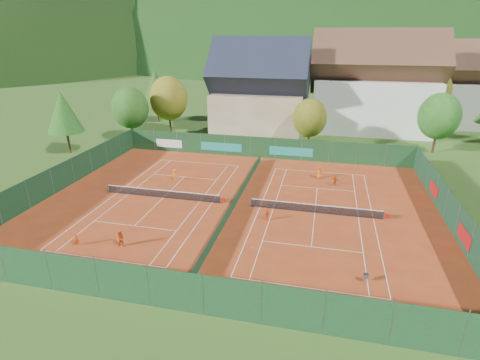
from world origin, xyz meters
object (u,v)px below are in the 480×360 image
Objects in this scene: player_left_near at (76,240)px; player_left_mid at (121,239)px; hotel_block_b at (448,89)px; player_left_far at (175,175)px; ball_hopper at (366,276)px; player_right_far_b at (335,181)px; chalet at (260,95)px; player_right_far_a at (319,173)px; player_right_near at (267,215)px; hotel_block_a at (374,89)px.

player_left_mid is (3.68, 0.71, 0.11)m from player_left_near.
hotel_block_b reaches higher than player_left_far.
ball_hopper is at bearing -7.36° from player_left_mid.
player_left_far reaches higher than player_right_far_b.
chalet reaches higher than player_left_near.
player_left_mid is 1.20× the size of player_right_far_b.
hotel_block_b is 41.89m from player_right_far_b.
hotel_block_b reaches higher than player_left_near.
player_right_far_b is (17.20, 17.66, -0.12)m from player_left_mid.
player_right_far_b reaches higher than ball_hopper.
player_left_mid reaches higher than ball_hopper.
chalet is 23.92m from player_right_far_a.
player_left_far is at bearing 46.16° from player_left_near.
chalet reaches higher than player_right_far_b.
ball_hopper is 0.54× the size of player_left_far.
hotel_block_b is 11.69× the size of player_right_far_a.
player_left_mid reaches higher than player_right_far_b.
player_right_near is at bearing -78.46° from chalet.
player_left_near is 0.83× the size of player_left_far.
player_left_near is (-7.98, -40.64, -6.01)m from chalet.
player_left_near is (-40.98, -54.64, -6.00)m from hotel_block_b.
player_right_far_b is (12.91, -22.26, -6.02)m from chalet.
hotel_block_a is 17.47× the size of player_left_near.
hotel_block_b is (33.00, 14.00, -0.01)m from chalet.
player_right_far_a reaches higher than player_right_far_b.
player_right_far_b is at bearing -59.90° from chalet.
hotel_block_a reaches higher than hotel_block_b.
player_right_far_a is (-3.90, 19.94, 0.18)m from ball_hopper.
ball_hopper is 25.62m from player_left_far.
hotel_block_a reaches higher than ball_hopper.
player_right_near is (-12.34, -38.61, -6.78)m from hotel_block_a.
chalet reaches higher than player_left_far.
chalet is 19.94m from hotel_block_a.
player_right_far_a is at bearing -42.28° from player_right_far_b.
player_right_far_a is at bearing -61.52° from chalet.
hotel_block_a reaches higher than player_right_far_b.
ball_hopper is 0.66× the size of player_right_near.
player_left_mid is 24.66m from player_right_far_b.
hotel_block_a is 46.99m from ball_hopper.
player_right_far_b is (18.52, 2.77, -0.14)m from player_left_far.
chalet is 26.43m from player_right_far_b.
chalet is 26.32m from player_left_far.
hotel_block_b is (14.00, 8.00, -0.76)m from hotel_block_a.
player_left_mid is at bearing 49.82° from player_right_far_a.
hotel_block_a reaches higher than player_left_far.
hotel_block_a is 28.34m from player_right_far_a.
player_left_mid is 24.86m from player_right_far_a.
player_left_near is at bearing 44.76° from player_right_far_a.
chalet reaches higher than player_left_mid.
player_right_near is 12.09m from player_right_far_b.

